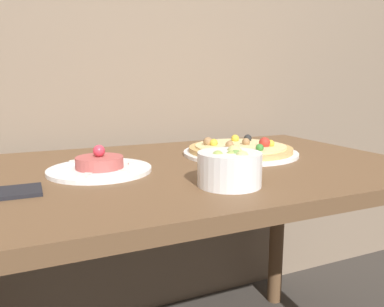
{
  "coord_description": "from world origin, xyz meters",
  "views": [
    {
      "loc": [
        -0.36,
        -0.52,
        0.95
      ],
      "look_at": [
        0.02,
        0.34,
        0.77
      ],
      "focal_mm": 35.0,
      "sensor_mm": 36.0,
      "label": 1
    }
  ],
  "objects": [
    {
      "name": "small_bowl",
      "position": [
        0.03,
        0.16,
        0.77
      ],
      "size": [
        0.14,
        0.14,
        0.08
      ],
      "color": "white",
      "rests_on": "dining_table"
    },
    {
      "name": "tartare_plate",
      "position": [
        -0.2,
        0.4,
        0.74
      ],
      "size": [
        0.26,
        0.26,
        0.07
      ],
      "color": "white",
      "rests_on": "dining_table"
    },
    {
      "name": "pizza_plate",
      "position": [
        0.24,
        0.46,
        0.74
      ],
      "size": [
        0.35,
        0.35,
        0.06
      ],
      "color": "white",
      "rests_on": "dining_table"
    },
    {
      "name": "dining_table",
      "position": [
        0.0,
        0.38,
        0.63
      ],
      "size": [
        1.28,
        0.77,
        0.73
      ],
      "color": "brown",
      "rests_on": "ground_plane"
    },
    {
      "name": "napkin",
      "position": [
        -0.42,
        0.28,
        0.73
      ],
      "size": [
        0.14,
        0.09,
        0.01
      ],
      "color": "black",
      "rests_on": "dining_table"
    }
  ]
}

